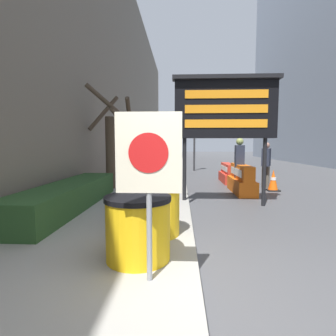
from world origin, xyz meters
name	(u,v)px	position (x,y,z in m)	size (l,w,h in m)	color
ground_plane	(201,293)	(0.00, 0.00, 0.00)	(120.00, 120.00, 0.00)	#474749
sidewalk_left	(47,283)	(-1.70, 0.00, 0.07)	(3.40, 56.00, 0.13)	gray
building_left_facade	(109,53)	(-3.60, 9.80, 5.90)	(0.40, 50.40, 11.80)	#706656
hedge_strip	(69,196)	(-2.80, 3.14, 0.43)	(0.90, 4.43, 0.58)	#284C23
bare_tree	(113,140)	(-2.48, 5.94, 1.78)	(1.76, 1.85, 3.30)	#4C3D2D
barrel_drum_foreground	(138,227)	(-0.76, 0.53, 0.55)	(0.85, 0.85, 0.82)	yellow
barrel_drum_middle	(154,209)	(-0.65, 1.49, 0.55)	(0.85, 0.85, 0.82)	yellow
warning_sign	(149,164)	(-0.56, -0.01, 1.40)	(0.69, 0.08, 1.80)	gray
message_board	(225,109)	(0.92, 4.18, 2.52)	(2.72, 0.36, 3.34)	black
jersey_barrier_orange_far	(241,180)	(1.82, 6.08, 0.41)	(0.59, 2.02, 0.94)	orange
jersey_barrier_red_striped	(228,174)	(1.82, 8.55, 0.35)	(0.56, 1.83, 0.80)	red
traffic_cone_near	(232,175)	(1.97, 8.48, 0.31)	(0.35, 0.35, 0.63)	black
traffic_cone_mid	(273,180)	(3.01, 6.50, 0.36)	(0.41, 0.41, 0.74)	black
traffic_cone_far	(239,170)	(2.75, 10.71, 0.35)	(0.40, 0.40, 0.71)	black
traffic_light_near_curb	(195,129)	(0.62, 13.42, 2.56)	(0.28, 0.44, 3.52)	#2D2D30
pedestrian_worker	(239,160)	(1.78, 6.29, 1.08)	(0.34, 0.51, 1.83)	#333338
pedestrian_passerby	(266,161)	(2.93, 7.08, 1.00)	(0.44, 0.52, 1.69)	#514C42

